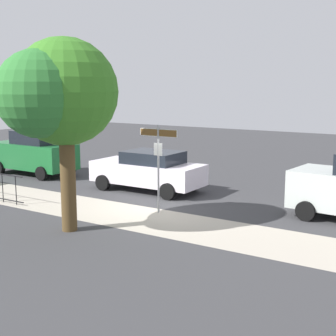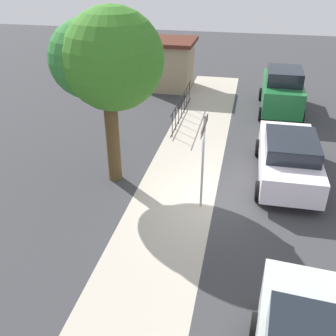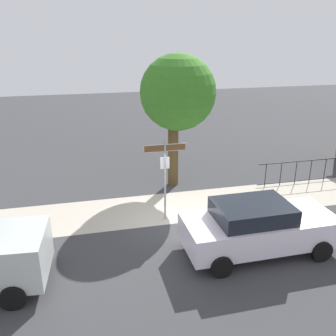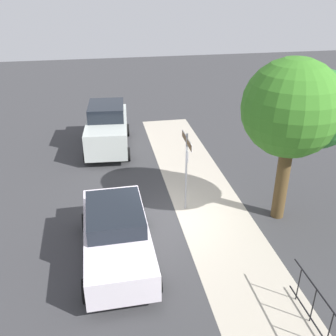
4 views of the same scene
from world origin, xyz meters
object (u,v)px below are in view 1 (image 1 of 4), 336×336
shade_tree (60,92)px  car_green (34,153)px  street_sign (158,151)px  car_white (149,170)px

shade_tree → car_green: bearing=-36.8°
street_sign → car_green: bearing=-16.5°
car_white → car_green: 6.74m
street_sign → car_green: size_ratio=0.68×
shade_tree → car_green: 10.18m
shade_tree → car_white: size_ratio=1.21×
street_sign → car_green: (9.01, -2.67, -1.05)m
street_sign → car_green: 9.46m
street_sign → car_white: (2.28, -2.64, -1.26)m
street_sign → car_white: street_sign is taller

